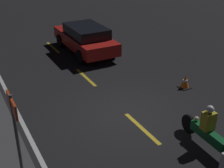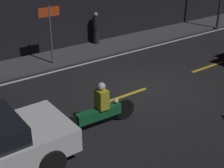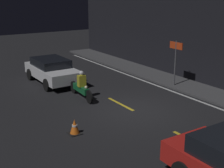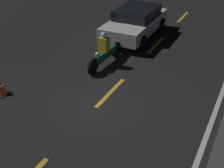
{
  "view_description": "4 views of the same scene",
  "coord_description": "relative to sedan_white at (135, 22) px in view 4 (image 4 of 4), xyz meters",
  "views": [
    {
      "loc": [
        -8.01,
        4.83,
        5.68
      ],
      "look_at": [
        -0.0,
        0.57,
        1.3
      ],
      "focal_mm": 50.0,
      "sensor_mm": 36.0,
      "label": 1
    },
    {
      "loc": [
        -6.91,
        -7.36,
        4.89
      ],
      "look_at": [
        -1.89,
        -0.53,
        0.9
      ],
      "focal_mm": 50.0,
      "sensor_mm": 36.0,
      "label": 2
    },
    {
      "loc": [
        10.12,
        -7.65,
        4.96
      ],
      "look_at": [
        -0.87,
        -0.55,
        1.08
      ],
      "focal_mm": 50.0,
      "sensor_mm": 36.0,
      "label": 3
    },
    {
      "loc": [
        6.91,
        3.99,
        5.43
      ],
      "look_at": [
        -0.34,
        0.39,
        0.76
      ],
      "focal_mm": 50.0,
      "sensor_mm": 36.0,
      "label": 4
    }
  ],
  "objects": [
    {
      "name": "ground_plane",
      "position": [
        6.05,
        1.24,
        -0.74
      ],
      "size": [
        56.0,
        56.0,
        0.0
      ],
      "primitive_type": "plane",
      "color": "black"
    },
    {
      "name": "lane_dash_a",
      "position": [
        -3.95,
        1.24,
        -0.74
      ],
      "size": [
        2.0,
        0.14,
        0.01
      ],
      "color": "gold",
      "rests_on": "ground"
    },
    {
      "name": "lane_dash_c",
      "position": [
        5.05,
        1.24,
        -0.74
      ],
      "size": [
        2.0,
        0.14,
        0.01
      ],
      "color": "gold",
      "rests_on": "ground"
    },
    {
      "name": "lane_dash_b",
      "position": [
        0.55,
        1.24,
        -0.74
      ],
      "size": [
        2.0,
        0.14,
        0.01
      ],
      "color": "gold",
      "rests_on": "ground"
    },
    {
      "name": "traffic_cone_near",
      "position": [
        6.72,
        -1.92,
        -0.47
      ],
      "size": [
        0.45,
        0.45,
        0.56
      ],
      "color": "black",
      "rests_on": "ground"
    },
    {
      "name": "sedan_white",
      "position": [
        0.0,
        0.0,
        0.0
      ],
      "size": [
        4.17,
        1.96,
        1.36
      ],
      "rotation": [
        0.0,
        0.0,
        0.01
      ],
      "color": "silver",
      "rests_on": "ground"
    },
    {
      "name": "lane_solid_kerb",
      "position": [
        6.05,
        4.58,
        -0.74
      ],
      "size": [
        25.2,
        0.14,
        0.01
      ],
      "color": "silver",
      "rests_on": "ground"
    },
    {
      "name": "motorcycle",
      "position": [
        3.29,
        0.13,
        -0.19
      ],
      "size": [
        2.41,
        0.37,
        1.38
      ],
      "rotation": [
        0.0,
        0.0,
        -0.05
      ],
      "color": "black",
      "rests_on": "ground"
    }
  ]
}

